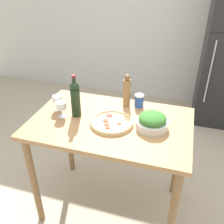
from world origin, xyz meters
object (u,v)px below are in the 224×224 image
Objects in this scene: wine_bottle at (75,98)px; wine_glass_far at (58,100)px; pepper_mill at (127,91)px; homemade_pizza at (112,122)px; wine_glass_near at (61,106)px; salt_canister at (139,101)px; salad_bowl at (152,121)px.

wine_bottle reaches higher than wine_glass_far.
pepper_mill is 0.87× the size of homemade_pizza.
wine_glass_near is 0.64m from salt_canister.
homemade_pizza is at bearing -7.38° from wine_bottle.
pepper_mill is at bearing 23.51° from wine_glass_far.
wine_bottle is at bearing 24.70° from wine_glass_near.
wine_glass_near is at bearing -149.15° from salt_canister.
salt_canister is (0.45, 0.28, -0.10)m from wine_bottle.
wine_glass_far is 0.53× the size of salad_bowl.
pepper_mill reaches higher than wine_glass_near.
pepper_mill is 0.33m from homemade_pizza.
wine_glass_near is 0.39× the size of homemade_pizza.
pepper_mill is 0.13m from salt_canister.
salad_bowl is (0.60, -0.00, -0.10)m from wine_bottle.
wine_glass_far is at bearing -158.73° from salt_canister.
wine_bottle is 3.09× the size of salt_canister.
salt_canister is at bearing 9.15° from pepper_mill.
homemade_pizza is (0.48, -0.08, -0.08)m from wine_glass_far.
wine_glass_far reaches higher than homemade_pizza.
salt_canister is (0.10, 0.02, -0.08)m from pepper_mill.
wine_glass_near is at bearing -178.79° from homemade_pizza.
wine_glass_near is at bearing -176.27° from salad_bowl.
wine_bottle is at bearing -142.32° from pepper_mill.
homemade_pizza is at bearing -114.05° from salt_canister.
salad_bowl is (0.71, 0.05, -0.04)m from wine_glass_near.
wine_bottle is 0.13m from wine_glass_near.
salad_bowl is 2.17× the size of salt_canister.
pepper_mill is at bearing 34.97° from wine_glass_near.
pepper_mill reaches higher than homemade_pizza.
wine_bottle reaches higher than homemade_pizza.
wine_glass_far reaches higher than salad_bowl.
salad_bowl is at bearing -45.80° from pepper_mill.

